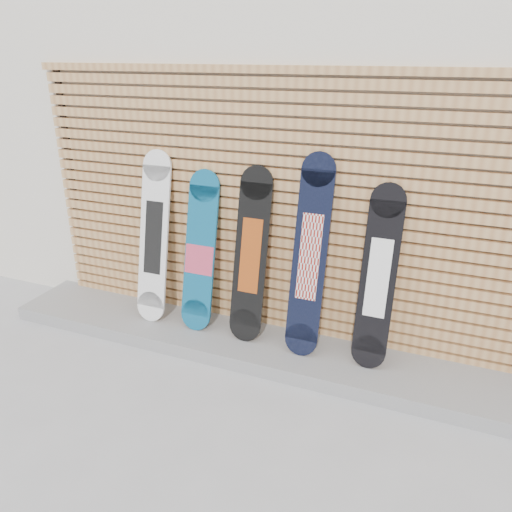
# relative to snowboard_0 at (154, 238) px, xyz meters

# --- Properties ---
(ground) EXTENTS (80.00, 80.00, 0.00)m
(ground) POSITION_rel_snowboard_0_xyz_m (1.14, -0.77, -0.87)
(ground) COLOR #98989B
(ground) RESTS_ON ground
(building) EXTENTS (12.00, 5.00, 3.60)m
(building) POSITION_rel_snowboard_0_xyz_m (1.64, 2.73, 0.93)
(building) COLOR beige
(building) RESTS_ON ground
(concrete_step) EXTENTS (4.60, 0.70, 0.12)m
(concrete_step) POSITION_rel_snowboard_0_xyz_m (0.99, -0.09, -0.81)
(concrete_step) COLOR gray
(concrete_step) RESTS_ON ground
(slat_wall) EXTENTS (4.26, 0.08, 2.29)m
(slat_wall) POSITION_rel_snowboard_0_xyz_m (0.99, 0.20, 0.34)
(slat_wall) COLOR #AA7847
(slat_wall) RESTS_ON ground
(snowboard_0) EXTENTS (0.28, 0.36, 1.50)m
(snowboard_0) POSITION_rel_snowboard_0_xyz_m (0.00, 0.00, 0.00)
(snowboard_0) COLOR silver
(snowboard_0) RESTS_ON concrete_step
(snowboard_1) EXTENTS (0.28, 0.35, 1.37)m
(snowboard_1) POSITION_rel_snowboard_0_xyz_m (0.45, 0.00, -0.08)
(snowboard_1) COLOR #0C4F74
(snowboard_1) RESTS_ON concrete_step
(snowboard_2) EXTENTS (0.28, 0.35, 1.44)m
(snowboard_2) POSITION_rel_snowboard_0_xyz_m (0.92, 0.00, -0.03)
(snowboard_2) COLOR black
(snowboard_2) RESTS_ON concrete_step
(snowboard_3) EXTENTS (0.27, 0.38, 1.58)m
(snowboard_3) POSITION_rel_snowboard_0_xyz_m (1.42, -0.01, 0.04)
(snowboard_3) COLOR black
(snowboard_3) RESTS_ON concrete_step
(snowboard_4) EXTENTS (0.26, 0.35, 1.40)m
(snowboard_4) POSITION_rel_snowboard_0_xyz_m (1.96, 0.01, -0.05)
(snowboard_4) COLOR black
(snowboard_4) RESTS_ON concrete_step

